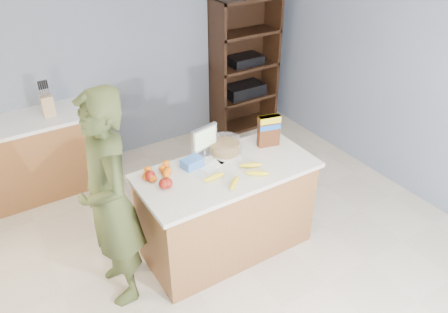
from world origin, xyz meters
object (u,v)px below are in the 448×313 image
counter_peninsula (227,213)px  person (110,202)px  tv (204,139)px  shelving_unit (243,67)px  cereal_box (269,129)px

counter_peninsula → person: bearing=176.7°
person → tv: size_ratio=6.55×
counter_peninsula → tv: 0.71m
shelving_unit → counter_peninsula: bearing=-127.1°
shelving_unit → tv: (-1.60, -1.74, 0.19)m
counter_peninsula → shelving_unit: (1.55, 2.05, 0.45)m
person → counter_peninsula: bearing=88.4°
cereal_box → shelving_unit: bearing=62.2°
tv → cereal_box: cereal_box is taller
person → tv: 1.02m
shelving_unit → tv: 2.37m
shelving_unit → person: bearing=-142.3°
counter_peninsula → tv: size_ratio=5.53×
tv → counter_peninsula: bearing=-81.5°
tv → cereal_box: bearing=-16.0°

